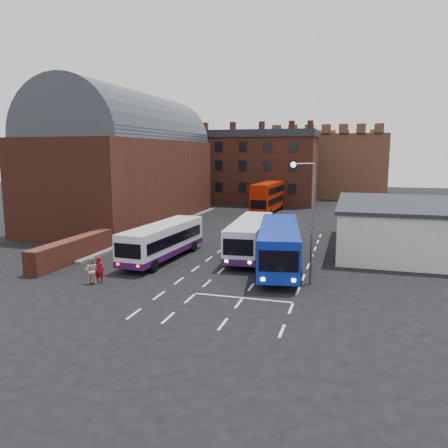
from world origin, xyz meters
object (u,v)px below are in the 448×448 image
(bus_white_inbound, at_px, (250,235))
(bus_red_double, at_px, (268,197))
(pedestrian_beige, at_px, (91,270))
(bus_white_outbound, at_px, (163,239))
(street_lamp, at_px, (309,212))
(bus_blue, at_px, (279,243))
(pedestrian_red, at_px, (99,269))

(bus_white_inbound, height_order, bus_red_double, bus_red_double)
(bus_white_inbound, relative_size, pedestrian_beige, 6.19)
(bus_white_outbound, height_order, street_lamp, street_lamp)
(bus_blue, distance_m, pedestrian_red, 12.90)
(street_lamp, bearing_deg, pedestrian_red, -164.98)
(bus_white_outbound, height_order, pedestrian_beige, bus_white_outbound)
(street_lamp, height_order, pedestrian_red, street_lamp)
(bus_white_inbound, distance_m, pedestrian_beige, 13.50)
(street_lamp, bearing_deg, bus_blue, 126.01)
(bus_white_outbound, xyz_separation_m, street_lamp, (11.85, -3.57, 3.13))
(pedestrian_red, relative_size, pedestrian_beige, 1.00)
(bus_white_outbound, distance_m, bus_white_inbound, 7.20)
(bus_red_double, relative_size, pedestrian_red, 6.05)
(bus_white_inbound, height_order, pedestrian_beige, bus_white_inbound)
(bus_white_outbound, distance_m, pedestrian_red, 7.31)
(bus_white_outbound, distance_m, pedestrian_beige, 7.71)
(bus_blue, xyz_separation_m, street_lamp, (2.41, -3.31, 2.88))
(street_lamp, relative_size, pedestrian_red, 4.43)
(pedestrian_beige, bearing_deg, street_lamp, -178.83)
(pedestrian_beige, bearing_deg, pedestrian_red, -154.23)
(bus_blue, xyz_separation_m, pedestrian_red, (-10.87, -6.87, -1.04))
(bus_red_double, bearing_deg, street_lamp, 108.01)
(pedestrian_beige, bearing_deg, bus_white_outbound, -118.41)
(pedestrian_beige, bearing_deg, bus_red_double, -111.94)
(bus_blue, relative_size, street_lamp, 1.54)
(bus_blue, relative_size, pedestrian_beige, 6.85)
(bus_blue, distance_m, street_lamp, 5.01)
(bus_white_outbound, height_order, bus_white_inbound, bus_white_inbound)
(bus_white_inbound, xyz_separation_m, pedestrian_beige, (-8.27, -10.64, -0.87))
(bus_red_double, bearing_deg, pedestrian_red, 86.40)
(bus_white_outbound, relative_size, bus_blue, 0.86)
(pedestrian_red, xyz_separation_m, pedestrian_beige, (-0.38, -0.33, -0.00))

